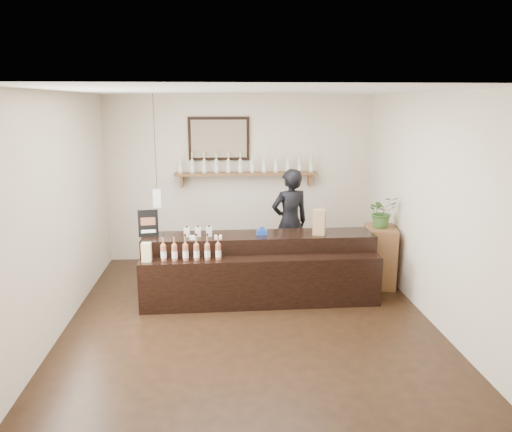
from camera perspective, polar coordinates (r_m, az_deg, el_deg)
The scene contains 10 objects.
ground at distance 6.52m, azimuth -0.78°, elevation -11.31°, with size 5.00×5.00×0.00m, color black.
room_shell at distance 6.03m, azimuth -0.83°, elevation 3.63°, with size 5.00×5.00×5.00m.
back_wall_decor at distance 8.36m, azimuth -2.83°, elevation 6.57°, with size 2.66×0.96×1.69m.
counter at distance 6.92m, azimuth 0.34°, elevation -6.13°, with size 3.20×0.89×1.04m.
promo_sign at distance 6.87m, azimuth -12.22°, elevation -0.84°, with size 0.27×0.06×0.37m.
paper_bag at distance 6.88m, azimuth 7.24°, elevation -0.70°, with size 0.19×0.17×0.36m.
tape_dispenser at distance 6.85m, azimuth 0.68°, elevation -1.79°, with size 0.15×0.07×0.12m.
side_cabinet at distance 7.64m, azimuth 13.93°, elevation -4.47°, with size 0.56×0.69×0.89m.
potted_plant at distance 7.47m, azimuth 14.21°, elevation 0.48°, with size 0.42×0.36×0.46m, color #335D25.
shopkeeper at distance 7.76m, azimuth 3.89°, elevation 0.05°, with size 0.69×0.46×1.91m, color black.
Camera 1 is at (-0.35, -5.94, 2.67)m, focal length 35.00 mm.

